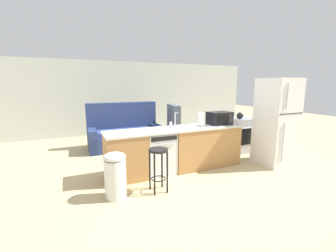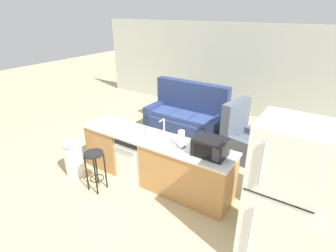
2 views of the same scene
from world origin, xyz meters
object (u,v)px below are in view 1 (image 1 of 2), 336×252
object	(u,v)px
microwave	(219,118)
armchair	(180,133)
refrigerator	(276,122)
soap_bottle	(170,125)
bar_stool	(158,161)
trash_bin	(115,175)
couch	(124,133)
kettle	(240,116)
paper_towel_roll	(201,120)
dishwasher	(159,153)
stove_range	(240,134)

from	to	relation	value
microwave	armchair	size ratio (longest dim) A/B	0.42
refrigerator	soap_bottle	distance (m)	2.40
bar_stool	trash_bin	xyz separation A→B (m)	(-0.70, 0.09, -0.16)
couch	armchair	size ratio (longest dim) A/B	1.68
trash_bin	kettle	bearing A→B (deg)	17.46
paper_towel_roll	dishwasher	bearing A→B (deg)	179.15
couch	stove_range	bearing A→B (deg)	-31.21
dishwasher	soap_bottle	bearing A→B (deg)	1.08
dishwasher	trash_bin	xyz separation A→B (m)	(-1.01, -0.66, -0.04)
soap_bottle	kettle	bearing A→B (deg)	10.89
dishwasher	trash_bin	world-z (taller)	dishwasher
kettle	microwave	bearing A→B (deg)	-156.33
kettle	paper_towel_roll	bearing A→B (deg)	-163.45
bar_stool	armchair	xyz separation A→B (m)	(1.72, 2.55, -0.19)
refrigerator	kettle	world-z (taller)	refrigerator
stove_range	kettle	bearing A→B (deg)	-142.84
kettle	armchair	world-z (taller)	armchair
stove_range	microwave	distance (m)	1.39
microwave	couch	xyz separation A→B (m)	(-1.63, 2.23, -0.65)
couch	kettle	bearing A→B (deg)	-34.71
microwave	kettle	xyz separation A→B (m)	(0.97, 0.42, -0.05)
soap_bottle	armchair	size ratio (longest dim) A/B	0.15
dishwasher	refrigerator	xyz separation A→B (m)	(2.60, -0.55, 0.54)
couch	armchair	bearing A→B (deg)	-14.75
dishwasher	microwave	distance (m)	1.59
paper_towel_roll	couch	size ratio (longest dim) A/B	0.14
stove_range	bar_stool	world-z (taller)	stove_range
dishwasher	couch	world-z (taller)	couch
stove_range	couch	world-z (taller)	couch
refrigerator	trash_bin	bearing A→B (deg)	-178.26
paper_towel_roll	microwave	bearing A→B (deg)	1.48
dishwasher	stove_range	world-z (taller)	stove_range
kettle	trash_bin	size ratio (longest dim) A/B	0.28
refrigerator	paper_towel_roll	distance (m)	1.72
paper_towel_roll	trash_bin	world-z (taller)	paper_towel_roll
paper_towel_roll	couch	bearing A→B (deg)	116.79
soap_bottle	kettle	world-z (taller)	kettle
microwave	couch	distance (m)	2.84
stove_range	armchair	distance (m)	1.73
trash_bin	armchair	size ratio (longest dim) A/B	0.62
stove_range	bar_stool	bearing A→B (deg)	-155.99
paper_towel_roll	trash_bin	size ratio (longest dim) A/B	0.38
paper_towel_roll	soap_bottle	distance (m)	0.70
trash_bin	dishwasher	bearing A→B (deg)	33.23
microwave	paper_towel_roll	distance (m)	0.50
bar_stool	stove_range	bearing A→B (deg)	24.01
couch	refrigerator	bearing A→B (deg)	-45.07
soap_bottle	bar_stool	xyz separation A→B (m)	(-0.57, -0.75, -0.44)
bar_stool	paper_towel_roll	bearing A→B (deg)	29.95
dishwasher	armchair	size ratio (longest dim) A/B	0.70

